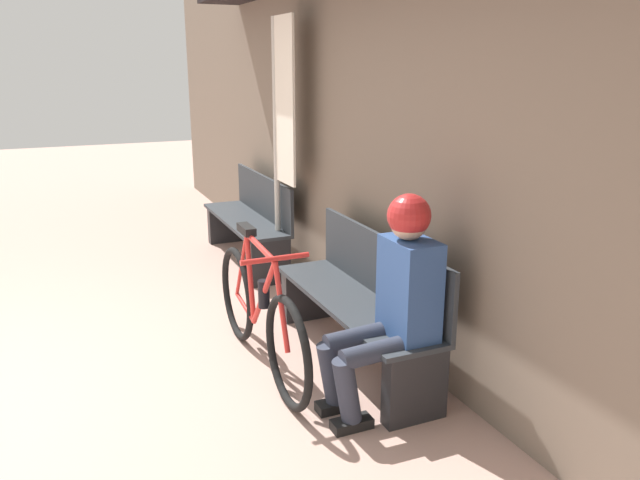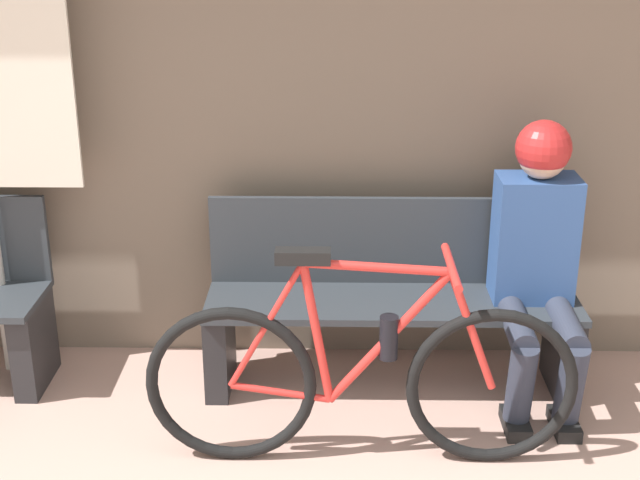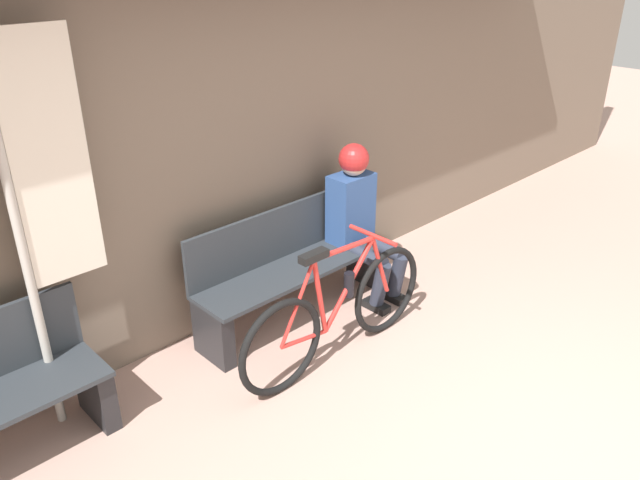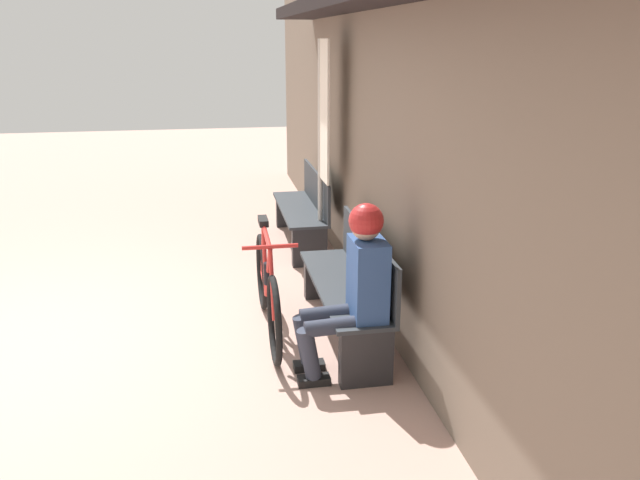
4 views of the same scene
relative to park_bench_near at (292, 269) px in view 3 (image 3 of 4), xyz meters
name	(u,v)px [view 3 (image 3 of 4)]	position (x,y,z in m)	size (l,w,h in m)	color
storefront_wall	(240,90)	(-0.13, 0.34, 1.28)	(12.00, 0.56, 3.20)	#756656
park_bench_near	(292,269)	(0.00, 0.00, 0.00)	(1.62, 0.42, 0.83)	#2D3338
bicycle	(338,312)	(-0.15, -0.62, -0.03)	(1.64, 0.40, 0.88)	black
person_seated	(359,212)	(0.60, -0.10, 0.31)	(0.34, 0.61, 1.22)	#2D3342
banner_pole	(41,193)	(-1.61, 0.09, 1.02)	(0.45, 0.05, 2.22)	#B7B2A8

